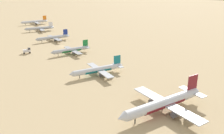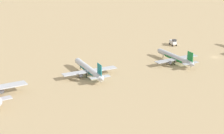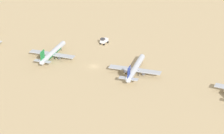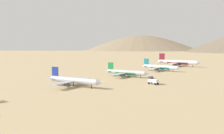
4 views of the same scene
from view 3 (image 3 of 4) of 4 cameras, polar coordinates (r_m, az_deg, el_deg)
The scene contains 4 objects.
ground_plane at distance 233.40m, azimuth -2.24°, elevation 0.06°, with size 1800.00×1800.00×0.00m, color tan.
parked_jet_2 at distance 224.78m, azimuth 2.87°, elevation -0.15°, with size 31.80×25.91×9.17m.
parked_jet_3 at distance 243.31m, azimuth -7.30°, elevation 1.75°, with size 30.62×24.91×8.83m.
service_truck at distance 258.72m, azimuth -1.00°, elevation 3.28°, with size 5.48×3.35×3.90m.
Camera 3 is at (-188.43, -92.23, 102.29)m, focal length 74.39 mm.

